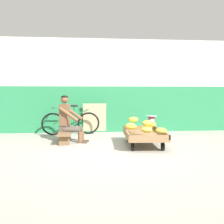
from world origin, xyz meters
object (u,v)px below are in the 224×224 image
object	(u,v)px
sign_board	(95,118)
shopping_bag	(149,135)
banana_cart	(144,135)
plastic_crate	(151,132)
bicycle_near_left	(71,122)
vendor_seated	(68,119)
low_bench	(65,134)
weighing_scale	(151,121)

from	to	relation	value
sign_board	shopping_bag	bearing A→B (deg)	-44.01
banana_cart	plastic_crate	world-z (taller)	banana_cart
bicycle_near_left	sign_board	size ratio (longest dim) A/B	1.86
banana_cart	sign_board	size ratio (longest dim) A/B	1.67
sign_board	vendor_seated	bearing A→B (deg)	-115.27
low_bench	sign_board	bearing A→B (deg)	61.60
vendor_seated	banana_cart	bearing A→B (deg)	-18.08
low_bench	bicycle_near_left	xyz separation A→B (m)	(0.06, 1.07, 0.15)
vendor_seated	weighing_scale	xyz separation A→B (m)	(2.17, 0.43, -0.11)
low_bench	weighing_scale	size ratio (longest dim) A/B	3.71
shopping_bag	sign_board	bearing A→B (deg)	135.99
low_bench	sign_board	world-z (taller)	sign_board
banana_cart	sign_board	world-z (taller)	sign_board
vendor_seated	bicycle_near_left	xyz separation A→B (m)	(-0.03, 1.09, -0.21)
low_bench	sign_board	size ratio (longest dim) A/B	1.25
vendor_seated	sign_board	xyz separation A→B (m)	(0.66, 1.40, -0.13)
low_bench	vendor_seated	xyz separation A→B (m)	(0.09, -0.02, 0.37)
weighing_scale	sign_board	bearing A→B (deg)	147.15
vendor_seated	weighing_scale	distance (m)	2.22
low_bench	plastic_crate	xyz separation A→B (m)	(2.26, 0.41, -0.05)
plastic_crate	weighing_scale	xyz separation A→B (m)	(0.00, -0.00, 0.30)
banana_cart	vendor_seated	xyz separation A→B (m)	(-1.74, 0.57, 0.33)
banana_cart	sign_board	distance (m)	2.26
plastic_crate	bicycle_near_left	world-z (taller)	bicycle_near_left
weighing_scale	sign_board	distance (m)	1.80
bicycle_near_left	weighing_scale	bearing A→B (deg)	-16.71
vendor_seated	weighing_scale	size ratio (longest dim) A/B	3.80
banana_cart	plastic_crate	size ratio (longest dim) A/B	4.12
banana_cart	sign_board	bearing A→B (deg)	118.74
low_bench	plastic_crate	distance (m)	2.30
shopping_bag	plastic_crate	bearing A→B (deg)	67.69
vendor_seated	shopping_bag	world-z (taller)	vendor_seated
weighing_scale	shopping_bag	size ratio (longest dim) A/B	1.25
bicycle_near_left	banana_cart	bearing A→B (deg)	-43.07
sign_board	shopping_bag	distance (m)	1.93
low_bench	shopping_bag	world-z (taller)	low_bench
banana_cart	vendor_seated	bearing A→B (deg)	161.92
low_bench	shopping_bag	distance (m)	2.12
weighing_scale	shopping_bag	bearing A→B (deg)	-112.38
banana_cart	plastic_crate	xyz separation A→B (m)	(0.43, 1.00, -0.09)
sign_board	shopping_bag	xyz separation A→B (m)	(1.37, -1.32, -0.32)
weighing_scale	shopping_bag	world-z (taller)	weighing_scale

